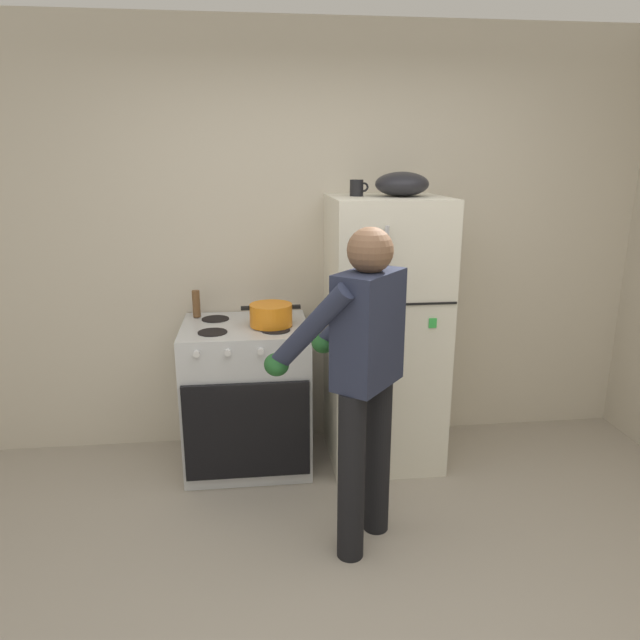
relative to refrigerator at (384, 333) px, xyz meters
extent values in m
cube|color=beige|center=(-0.37, 0.38, 0.52)|extent=(6.00, 0.10, 2.70)
cube|color=silver|center=(0.00, 0.00, 0.00)|extent=(0.68, 0.68, 1.67)
cube|color=black|center=(0.00, -0.34, 0.27)|extent=(0.67, 0.01, 0.01)
cylinder|color=#B7B7BC|center=(-0.08, -0.36, -0.28)|extent=(0.02, 0.02, 0.61)
cylinder|color=#B7B7BC|center=(-0.08, -0.36, 0.55)|extent=(0.02, 0.02, 0.31)
cube|color=yellow|center=(-0.08, -0.35, -0.39)|extent=(0.04, 0.01, 0.06)
cube|color=green|center=(0.20, -0.35, 0.15)|extent=(0.04, 0.01, 0.06)
cube|color=red|center=(-0.19, -0.35, -0.44)|extent=(0.04, 0.01, 0.06)
cube|color=purple|center=(-0.15, -0.35, -0.31)|extent=(0.04, 0.01, 0.06)
cube|color=silver|center=(-0.86, 0.00, -0.38)|extent=(0.76, 0.64, 0.91)
cube|color=black|center=(-0.86, -0.32, -0.45)|extent=(0.53, 0.01, 0.33)
cylinder|color=black|center=(-1.05, -0.14, 0.08)|extent=(0.17, 0.17, 0.01)
cylinder|color=black|center=(-0.68, -0.14, 0.08)|extent=(0.17, 0.17, 0.01)
cylinder|color=black|center=(-1.05, 0.14, 0.08)|extent=(0.17, 0.17, 0.01)
cylinder|color=black|center=(-0.68, 0.14, 0.08)|extent=(0.17, 0.17, 0.01)
cylinder|color=silver|center=(-1.12, -0.33, 0.02)|extent=(0.04, 0.03, 0.04)
cylinder|color=silver|center=(-0.95, -0.33, 0.02)|extent=(0.04, 0.03, 0.04)
cylinder|color=silver|center=(-0.77, -0.33, 0.02)|extent=(0.04, 0.03, 0.04)
cylinder|color=silver|center=(-0.60, -0.33, 0.02)|extent=(0.04, 0.03, 0.04)
cube|color=black|center=(-0.86, -0.33, -0.46)|extent=(0.72, 0.03, 0.58)
cylinder|color=black|center=(-0.37, -0.99, -0.40)|extent=(0.13, 0.13, 0.86)
cylinder|color=black|center=(-0.20, -0.79, -0.40)|extent=(0.13, 0.13, 0.86)
cube|color=#23283D|center=(-0.28, -0.89, 0.30)|extent=(0.39, 0.40, 0.54)
sphere|color=brown|center=(-0.28, -0.89, 0.66)|extent=(0.21, 0.21, 0.21)
sphere|color=black|center=(-0.28, -0.89, 0.62)|extent=(0.15, 0.15, 0.15)
cylinder|color=#23283D|center=(-0.56, -0.92, 0.31)|extent=(0.40, 0.36, 0.47)
cylinder|color=#23283D|center=(-0.30, -0.62, 0.31)|extent=(0.40, 0.36, 0.47)
ellipsoid|color=#1E5123|center=(-0.70, -0.80, 0.11)|extent=(0.12, 0.18, 0.10)
ellipsoid|color=#1E5123|center=(-0.44, -0.49, 0.11)|extent=(0.12, 0.18, 0.10)
cylinder|color=orange|center=(-0.70, -0.05, 0.15)|extent=(0.25, 0.25, 0.13)
cube|color=black|center=(-0.86, -0.05, 0.20)|extent=(0.05, 0.03, 0.02)
cube|color=black|center=(-0.55, -0.05, 0.20)|extent=(0.05, 0.03, 0.02)
cylinder|color=black|center=(-0.18, 0.05, 0.88)|extent=(0.08, 0.08, 0.10)
torus|color=black|center=(-0.14, 0.05, 0.89)|extent=(0.06, 0.01, 0.06)
cylinder|color=brown|center=(-1.16, 0.20, 0.17)|extent=(0.05, 0.05, 0.17)
ellipsoid|color=black|center=(0.08, 0.00, 0.91)|extent=(0.31, 0.31, 0.14)
camera|label=1|loc=(-0.80, -3.41, 1.06)|focal=32.63mm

